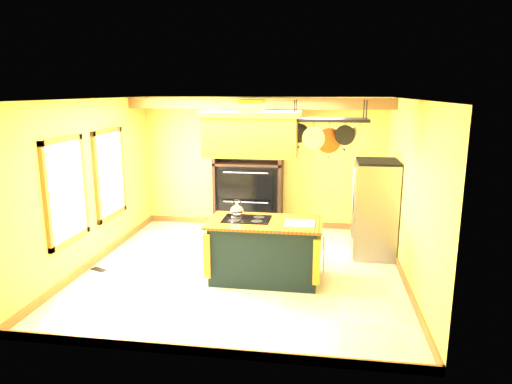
% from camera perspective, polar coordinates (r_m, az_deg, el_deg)
% --- Properties ---
extents(floor, '(5.00, 5.00, 0.00)m').
position_cam_1_polar(floor, '(7.47, -1.62, -9.66)').
color(floor, beige).
rests_on(floor, ground).
extents(ceiling, '(5.00, 5.00, 0.00)m').
position_cam_1_polar(ceiling, '(6.91, -1.76, 11.54)').
color(ceiling, white).
rests_on(ceiling, wall_back).
extents(wall_back, '(5.00, 0.02, 2.70)m').
position_cam_1_polar(wall_back, '(9.50, 0.94, 3.64)').
color(wall_back, gold).
rests_on(wall_back, floor).
extents(wall_front, '(5.00, 0.02, 2.70)m').
position_cam_1_polar(wall_front, '(4.71, -7.02, -5.78)').
color(wall_front, gold).
rests_on(wall_front, floor).
extents(wall_left, '(0.02, 5.00, 2.70)m').
position_cam_1_polar(wall_left, '(7.89, -19.88, 1.05)').
color(wall_left, gold).
rests_on(wall_left, floor).
extents(wall_right, '(0.02, 5.00, 2.70)m').
position_cam_1_polar(wall_right, '(7.08, 18.66, -0.12)').
color(wall_right, gold).
rests_on(wall_right, floor).
extents(ceiling_beam, '(5.00, 0.15, 0.20)m').
position_cam_1_polar(ceiling_beam, '(8.59, 0.26, 11.01)').
color(ceiling_beam, brown).
rests_on(ceiling_beam, ceiling).
extents(window_near, '(0.06, 1.06, 1.56)m').
position_cam_1_polar(window_near, '(7.18, -22.63, 0.15)').
color(window_near, brown).
rests_on(window_near, wall_left).
extents(window_far, '(0.06, 1.06, 1.56)m').
position_cam_1_polar(window_far, '(8.39, -17.78, 2.19)').
color(window_far, brown).
rests_on(window_far, wall_left).
extents(kitchen_island, '(1.71, 0.96, 1.11)m').
position_cam_1_polar(kitchen_island, '(6.96, 1.10, -7.21)').
color(kitchen_island, black).
rests_on(kitchen_island, floor).
extents(range_hood, '(1.40, 0.79, 0.80)m').
position_cam_1_polar(range_hood, '(6.60, -0.55, 7.50)').
color(range_hood, gold).
rests_on(range_hood, ceiling).
extents(pot_rack, '(1.15, 0.53, 0.75)m').
position_cam_1_polar(pot_rack, '(6.53, 9.19, 7.98)').
color(pot_rack, black).
rests_on(pot_rack, ceiling).
extents(refrigerator, '(0.71, 0.84, 1.64)m').
position_cam_1_polar(refrigerator, '(8.12, 14.57, -2.31)').
color(refrigerator, gray).
rests_on(refrigerator, floor).
extents(hutch, '(1.38, 0.62, 2.44)m').
position_cam_1_polar(hutch, '(9.35, -0.91, 0.90)').
color(hutch, black).
rests_on(hutch, floor).
extents(floor_register, '(0.30, 0.22, 0.01)m').
position_cam_1_polar(floor_register, '(7.87, -19.05, -9.15)').
color(floor_register, black).
rests_on(floor_register, floor).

